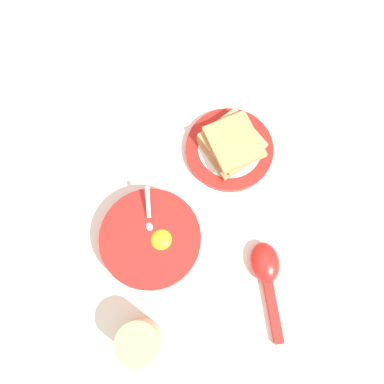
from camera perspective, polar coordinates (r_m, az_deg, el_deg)
ground_plane at (r=0.71m, az=-8.72°, el=-8.77°), size 3.00×3.00×0.00m
egg_bowl at (r=0.68m, az=-6.23°, el=-7.17°), size 0.18×0.18×0.07m
toast_plate at (r=0.74m, az=5.72°, el=6.49°), size 0.17×0.17×0.02m
toast_sandwich at (r=0.72m, az=6.15°, el=7.37°), size 0.13×0.13×0.04m
soup_spoon at (r=0.69m, az=11.29°, el=-11.69°), size 0.18×0.06×0.03m
drinking_cup at (r=0.66m, az=-7.96°, el=-21.64°), size 0.07×0.07×0.08m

